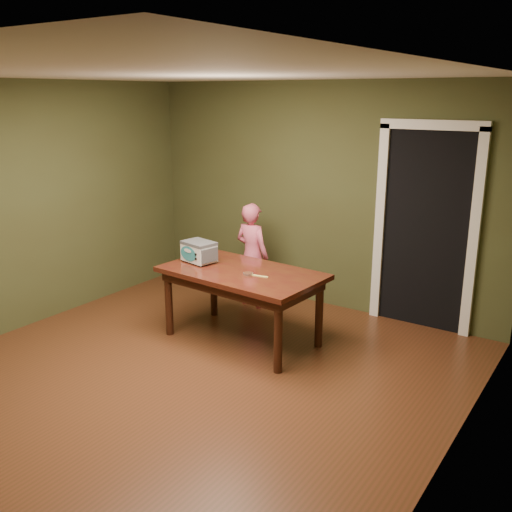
# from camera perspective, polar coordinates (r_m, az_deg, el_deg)

# --- Properties ---
(floor) EXTENTS (5.00, 5.00, 0.00)m
(floor) POSITION_cam_1_polar(r_m,az_deg,el_deg) (5.17, -7.76, -12.48)
(floor) COLOR #552918
(floor) RESTS_ON ground
(room_shell) EXTENTS (4.52, 5.02, 2.61)m
(room_shell) POSITION_cam_1_polar(r_m,az_deg,el_deg) (4.62, -8.55, 6.50)
(room_shell) COLOR #3F4726
(room_shell) RESTS_ON ground
(doorway) EXTENTS (1.10, 0.66, 2.25)m
(doorway) POSITION_cam_1_polar(r_m,az_deg,el_deg) (6.54, 17.37, 2.90)
(doorway) COLOR black
(doorway) RESTS_ON ground
(dining_table) EXTENTS (1.65, 1.00, 0.75)m
(dining_table) POSITION_cam_1_polar(r_m,az_deg,el_deg) (5.71, -1.42, -2.43)
(dining_table) COLOR #3D100E
(dining_table) RESTS_ON floor
(toy_oven) EXTENTS (0.40, 0.30, 0.22)m
(toy_oven) POSITION_cam_1_polar(r_m,az_deg,el_deg) (5.97, -5.73, 0.50)
(toy_oven) COLOR #4C4F54
(toy_oven) RESTS_ON dining_table
(baking_pan) EXTENTS (0.10, 0.10, 0.02)m
(baking_pan) POSITION_cam_1_polar(r_m,az_deg,el_deg) (5.55, -0.78, -1.77)
(baking_pan) COLOR silver
(baking_pan) RESTS_ON dining_table
(spatula) EXTENTS (0.18, 0.05, 0.01)m
(spatula) POSITION_cam_1_polar(r_m,az_deg,el_deg) (5.50, 0.35, -2.02)
(spatula) COLOR #EEE067
(spatula) RESTS_ON dining_table
(child) EXTENTS (0.48, 0.34, 1.24)m
(child) POSITION_cam_1_polar(r_m,az_deg,el_deg) (6.70, -0.39, 0.08)
(child) COLOR #E65E7D
(child) RESTS_ON floor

